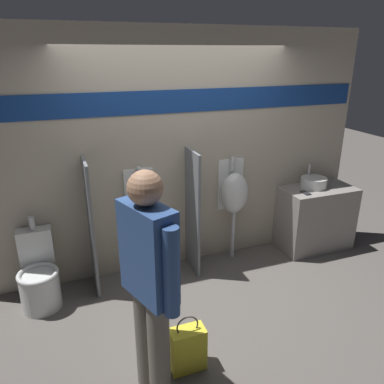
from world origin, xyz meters
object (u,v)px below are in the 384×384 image
Objects in this scene: cell_phone at (306,193)px; shopping_bag at (188,348)px; toilet at (39,278)px; person_in_vest at (149,280)px; urinal_far at (234,193)px; sink_basin at (314,182)px; urinal_near_counter at (142,206)px.

shopping_bag is at bearing -147.46° from cell_phone.
toilet is 0.51× the size of person_in_vest.
urinal_far is 2.14m from person_in_vest.
cell_phone is 0.08× the size of person_in_vest.
sink_basin is 2.20m from urinal_near_counter.
urinal_near_counter reaches higher than sink_basin.
person_in_vest is (-1.43, -1.59, 0.12)m from urinal_far.
toilet is (-2.25, -0.18, -0.56)m from urinal_far.
toilet is (-1.12, -0.18, -0.56)m from urinal_near_counter.
urinal_near_counter is (-2.19, 0.08, -0.03)m from sink_basin.
person_in_vest is (0.82, -1.41, 0.67)m from toilet.
toilet reaches higher than shopping_bag.
shopping_bag is at bearing -93.09° from person_in_vest.
urinal_near_counter is (-1.97, 0.24, 0.02)m from cell_phone.
person_in_vest reaches higher than sink_basin.
person_in_vest reaches higher than urinal_far.
urinal_far is 1.43× the size of toilet.
shopping_bag is (1.12, -1.31, -0.10)m from toilet.
toilet is (-3.32, -0.10, -0.59)m from sink_basin.
sink_basin reaches higher than shopping_bag.
cell_phone is 0.27× the size of shopping_bag.
urinal_near_counter is at bearing 177.89° from sink_basin.
person_in_vest reaches higher than shopping_bag.
sink_basin is 0.25× the size of urinal_near_counter.
shopping_bag is (0.31, 0.09, -0.78)m from person_in_vest.
cell_phone is at bearing -1.04° from toilet.
toilet is 1.76m from person_in_vest.
cell_phone is at bearing -145.55° from sink_basin.
urinal_far is at bearing 175.69° from sink_basin.
sink_basin is 2.70m from shopping_bag.
urinal_far is (-1.07, 0.08, -0.03)m from sink_basin.
person_in_vest is at bearing -132.06° from urinal_far.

